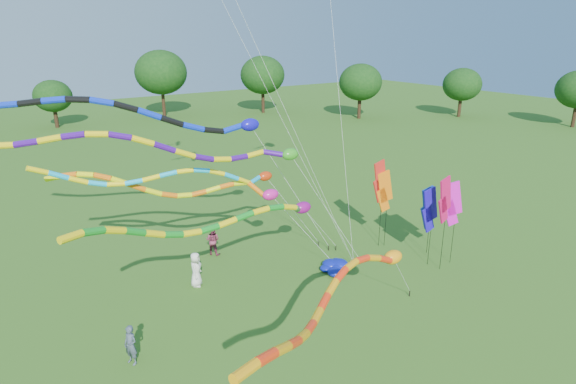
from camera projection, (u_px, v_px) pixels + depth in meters
ground at (372, 316)px, 21.36m from camera, size 160.00×160.00×0.00m
tube_kite_red at (350, 286)px, 15.98m from camera, size 12.48×6.16×6.08m
tube_kite_orange at (196, 189)px, 23.02m from camera, size 12.32×4.99×6.65m
tube_kite_purple at (193, 150)px, 20.78m from camera, size 15.59×3.74×8.95m
tube_kite_blue at (137, 115)px, 22.41m from camera, size 17.28×6.43×10.20m
tube_kite_cyan at (190, 177)px, 22.70m from camera, size 13.98×1.62×7.36m
tube_kite_green at (236, 218)px, 21.22m from camera, size 14.45×3.46×6.40m
banner_pole_blue_b at (428, 208)px, 26.46m from camera, size 1.16×0.14×4.04m
banner_pole_magenta_b at (452, 204)px, 25.18m from camera, size 1.10×0.54×4.69m
banner_pole_orange at (384, 192)px, 27.24m from camera, size 1.16×0.26×4.65m
banner_pole_blue_a at (430, 210)px, 24.96m from camera, size 1.16×0.14×4.46m
banner_pole_magenta_a at (445, 200)px, 24.18m from camera, size 1.16×0.21×5.20m
banner_pole_red at (380, 182)px, 26.99m from camera, size 1.16×0.17×5.27m
blue_nylon_heap at (333, 266)px, 25.46m from camera, size 1.67×1.26×0.52m
person_a at (196, 269)px, 23.65m from camera, size 0.98×1.03×1.77m
person_b at (131, 345)px, 18.08m from camera, size 0.59×0.69×1.60m
person_c at (213, 240)px, 27.02m from camera, size 1.03×1.06×1.72m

